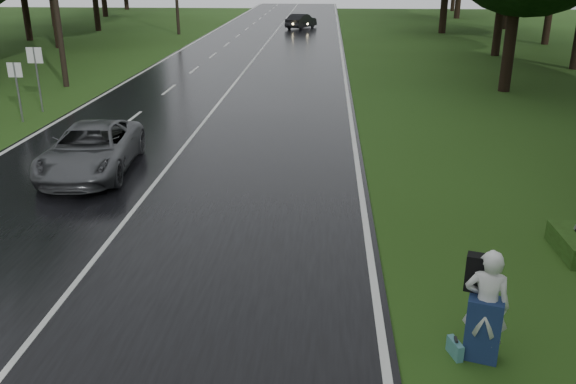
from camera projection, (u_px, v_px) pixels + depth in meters
name	position (u px, v px, depth m)	size (l,w,h in m)	color
ground	(57.00, 309.00, 10.87)	(160.00, 160.00, 0.00)	#284C16
road	(229.00, 91.00, 29.52)	(12.00, 140.00, 0.04)	black
lane_center	(229.00, 90.00, 29.51)	(0.12, 140.00, 0.01)	silver
grey_car	(91.00, 149.00, 17.72)	(2.31, 5.01, 1.39)	#4A4C4F
far_car	(301.00, 21.00, 57.86)	(1.46, 4.20, 1.38)	black
hitchhiker	(485.00, 309.00, 9.24)	(0.79, 0.76, 1.89)	silver
suitcase	(455.00, 348.00, 9.52)	(0.11, 0.39, 0.28)	teal
utility_pole_mid	(67.00, 86.00, 30.70)	(1.80, 0.28, 10.92)	black
utility_pole_far	(179.00, 34.00, 53.61)	(1.80, 0.28, 10.22)	black
road_sign_a	(23.00, 122.00, 23.77)	(0.56, 0.10, 2.33)	white
road_sign_b	(43.00, 112.00, 25.42)	(0.64, 0.10, 2.68)	white
tree_left_e	(60.00, 48.00, 44.93)	(8.92, 8.92, 13.94)	black
tree_left_f	(99.00, 31.00, 56.48)	(10.28, 10.28, 16.07)	black
tree_right_d	(504.00, 91.00, 29.58)	(8.93, 8.93, 13.95)	black
tree_right_e	(495.00, 56.00, 41.12)	(8.08, 8.08, 12.63)	black
tree_right_f	(442.00, 33.00, 54.59)	(8.32, 8.32, 13.00)	black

